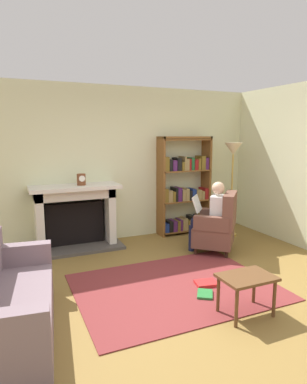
{
  "coord_description": "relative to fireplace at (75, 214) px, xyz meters",
  "views": [
    {
      "loc": [
        -1.8,
        -3.13,
        1.86
      ],
      "look_at": [
        0.1,
        1.2,
        1.05
      ],
      "focal_mm": 31.2,
      "sensor_mm": 36.0,
      "label": 1
    }
  ],
  "objects": [
    {
      "name": "ground",
      "position": [
        0.83,
        -2.3,
        -0.57
      ],
      "size": [
        14.0,
        14.0,
        0.0
      ],
      "primitive_type": "plane",
      "color": "olive"
    },
    {
      "name": "back_wall",
      "position": [
        0.83,
        0.25,
        0.78
      ],
      "size": [
        5.6,
        0.1,
        2.7
      ],
      "primitive_type": "cube",
      "color": "beige",
      "rests_on": "ground"
    },
    {
      "name": "side_wall_right",
      "position": [
        3.48,
        -1.05,
        0.78
      ],
      "size": [
        0.1,
        5.2,
        2.7
      ],
      "primitive_type": "cube",
      "color": "beige",
      "rests_on": "ground"
    },
    {
      "name": "area_rug",
      "position": [
        0.83,
        -2.0,
        -0.56
      ],
      "size": [
        2.4,
        1.8,
        0.01
      ],
      "primitive_type": "cube",
      "color": "maroon",
      "rests_on": "ground"
    },
    {
      "name": "fireplace",
      "position": [
        0.0,
        0.0,
        0.0
      ],
      "size": [
        1.46,
        0.64,
        1.06
      ],
      "color": "#4C4742",
      "rests_on": "ground"
    },
    {
      "name": "mantel_clock",
      "position": [
        0.1,
        -0.1,
        0.59
      ],
      "size": [
        0.14,
        0.14,
        0.18
      ],
      "color": "brown",
      "rests_on": "fireplace"
    },
    {
      "name": "bookshelf",
      "position": [
        2.06,
        0.03,
        0.32
      ],
      "size": [
        1.01,
        0.32,
        1.83
      ],
      "color": "brown",
      "rests_on": "ground"
    },
    {
      "name": "armchair_reading",
      "position": [
        2.04,
        -1.13,
        -0.14
      ],
      "size": [
        0.89,
        0.89,
        0.97
      ],
      "rotation": [
        0.0,
        0.0,
        3.98
      ],
      "color": "#331E14",
      "rests_on": "ground"
    },
    {
      "name": "seated_reader",
      "position": [
        1.95,
        -1.06,
        0.06
      ],
      "size": [
        0.59,
        0.58,
        1.14
      ],
      "rotation": [
        0.0,
        0.0,
        3.98
      ],
      "color": "silver",
      "rests_on": "ground"
    },
    {
      "name": "sofa_floral",
      "position": [
        -1.07,
        -2.26,
        -0.25
      ],
      "size": [
        0.92,
        1.78,
        0.85
      ],
      "rotation": [
        0.0,
        0.0,
        1.45
      ],
      "color": "slate",
      "rests_on": "ground"
    },
    {
      "name": "side_table",
      "position": [
        1.21,
        -2.86,
        -0.2
      ],
      "size": [
        0.56,
        0.39,
        0.43
      ],
      "color": "brown",
      "rests_on": "ground"
    },
    {
      "name": "scattered_books",
      "position": [
        1.15,
        -2.2,
        -0.54
      ],
      "size": [
        0.45,
        0.5,
        0.04
      ],
      "color": "#267233",
      "rests_on": "area_rug"
    },
    {
      "name": "floor_lamp",
      "position": [
        2.78,
        -0.47,
        0.9
      ],
      "size": [
        0.32,
        0.32,
        1.73
      ],
      "color": "#B7933F",
      "rests_on": "ground"
    }
  ]
}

